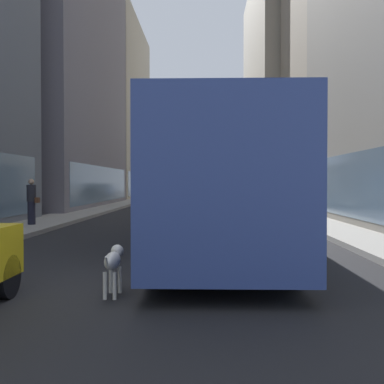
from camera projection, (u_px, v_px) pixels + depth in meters
ground_plane at (195, 201)px, 42.70m from camera, size 120.00×120.00×0.00m
sidewalk_left at (134, 200)px, 42.86m from camera, size 2.40×110.00×0.15m
sidewalk_right at (258, 200)px, 42.53m from camera, size 2.40×110.00×0.15m
building_left_far at (91, 111)px, 52.04m from camera, size 11.08×18.07×19.36m
building_right_far at (302, 88)px, 52.77m from camera, size 11.48×23.24×24.85m
transit_bus at (217, 179)px, 11.80m from camera, size 2.78×11.53×3.05m
car_black_suv at (186, 191)px, 49.58m from camera, size 1.93×4.37×1.62m
car_white_van at (223, 191)px, 51.20m from camera, size 1.78×4.00×1.62m
car_silver_sedan at (212, 203)px, 20.43m from camera, size 1.88×4.36×1.62m
car_blue_hatchback at (187, 190)px, 54.50m from camera, size 1.94×4.53×1.62m
box_truck at (209, 183)px, 37.13m from camera, size 2.30×7.50×3.05m
dalmatian_dog at (113, 261)px, 7.01m from camera, size 0.22×0.96×0.72m
pedestrian_with_handbag at (32, 201)px, 17.23m from camera, size 0.45×0.34×1.69m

